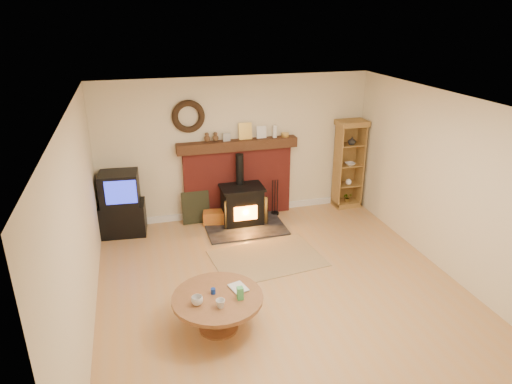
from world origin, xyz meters
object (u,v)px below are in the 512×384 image
object	(u,v)px
curio_cabinet	(348,164)
coffee_table	(218,303)
tv_unit	(121,205)
wood_stove	(243,206)

from	to	relation	value
curio_cabinet	coffee_table	size ratio (longest dim) A/B	1.57
curio_cabinet	tv_unit	bearing A→B (deg)	-178.89
wood_stove	tv_unit	bearing A→B (deg)	174.66
wood_stove	curio_cabinet	bearing A→B (deg)	7.24
tv_unit	coffee_table	world-z (taller)	tv_unit
tv_unit	coffee_table	xyz separation A→B (m)	(1.09, -2.99, -0.16)
curio_cabinet	coffee_table	bearing A→B (deg)	-136.12
curio_cabinet	coffee_table	distance (m)	4.47
tv_unit	wood_stove	bearing A→B (deg)	-5.34
curio_cabinet	coffee_table	xyz separation A→B (m)	(-3.20, -3.08, -0.49)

